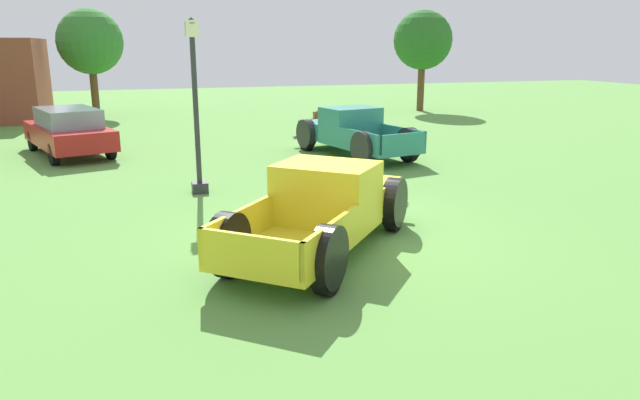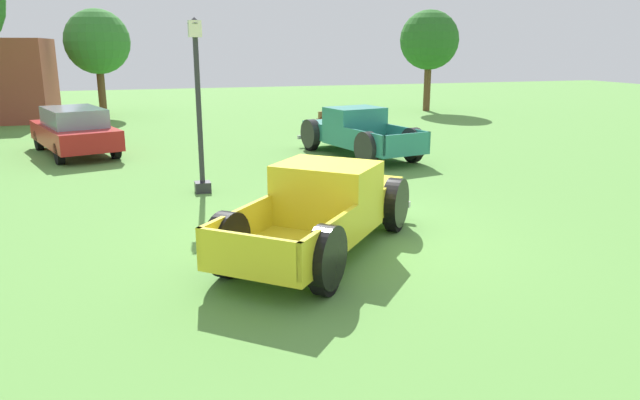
# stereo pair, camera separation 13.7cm
# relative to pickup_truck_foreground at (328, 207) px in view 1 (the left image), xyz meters

# --- Properties ---
(ground_plane) EXTENTS (80.00, 80.00, 0.00)m
(ground_plane) POSITION_rel_pickup_truck_foreground_xyz_m (0.42, 0.23, -0.70)
(ground_plane) COLOR #5B9342
(pickup_truck_foreground) EXTENTS (4.42, 4.70, 1.46)m
(pickup_truck_foreground) POSITION_rel_pickup_truck_foreground_xyz_m (0.00, 0.00, 0.00)
(pickup_truck_foreground) COLOR yellow
(pickup_truck_foreground) RESTS_ON ground_plane
(pickup_truck_behind_left) EXTENTS (2.81, 5.16, 1.50)m
(pickup_truck_behind_left) POSITION_rel_pickup_truck_foreground_xyz_m (3.49, 8.21, 0.02)
(pickup_truck_behind_left) COLOR #2D8475
(pickup_truck_behind_left) RESTS_ON ground_plane
(sedan_distant_a) EXTENTS (3.10, 4.79, 1.48)m
(sedan_distant_a) POSITION_rel_pickup_truck_foreground_xyz_m (-4.95, 10.82, 0.08)
(sedan_distant_a) COLOR #B21E1E
(sedan_distant_a) RESTS_ON ground_plane
(lamp_post_near) EXTENTS (0.36, 0.36, 3.98)m
(lamp_post_near) POSITION_rel_pickup_truck_foreground_xyz_m (-1.65, 4.54, 1.39)
(lamp_post_near) COLOR #2D2D33
(lamp_post_near) RESTS_ON ground_plane
(picnic_table) EXTENTS (2.20, 2.31, 0.78)m
(picnic_table) POSITION_rel_pickup_truck_foreground_xyz_m (5.09, 13.56, -0.20)
(picnic_table) COLOR olive
(picnic_table) RESTS_ON ground_plane
(trash_can) EXTENTS (0.59, 0.59, 0.95)m
(trash_can) POSITION_rel_pickup_truck_foreground_xyz_m (5.52, 11.17, -0.22)
(trash_can) COLOR #4C4C51
(trash_can) RESTS_ON ground_plane
(oak_tree_east) EXTENTS (3.03, 3.03, 5.16)m
(oak_tree_east) POSITION_rel_pickup_truck_foreground_xyz_m (11.71, 19.30, 2.92)
(oak_tree_east) COLOR brown
(oak_tree_east) RESTS_ON ground_plane
(oak_tree_center) EXTENTS (3.08, 3.08, 5.09)m
(oak_tree_center) POSITION_rel_pickup_truck_foreground_xyz_m (-4.59, 21.94, 2.83)
(oak_tree_center) COLOR brown
(oak_tree_center) RESTS_ON ground_plane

